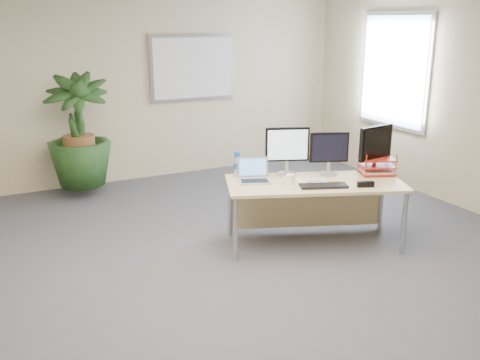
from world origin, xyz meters
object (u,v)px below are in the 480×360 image
monitor_left (287,148)px  laptop (254,175)px  monitor_right (329,151)px  desk (312,192)px  floor_plant (79,140)px

monitor_left → laptop: monitor_left is taller
monitor_right → laptop: (-0.79, 0.16, -0.20)m
monitor_left → monitor_right: monitor_left is taller
desk → laptop: 0.63m
desk → floor_plant: floor_plant is taller
laptop → monitor_right: bearing=-11.5°
floor_plant → laptop: size_ratio=3.84×
monitor_right → desk: bearing=-163.9°
floor_plant → laptop: bearing=-61.5°
monitor_right → laptop: size_ratio=1.14×
monitor_left → laptop: size_ratio=1.28×
floor_plant → laptop: 2.66m
desk → monitor_left: bearing=122.9°
floor_plant → monitor_right: (2.06, -2.50, 0.18)m
desk → monitor_right: bearing=16.1°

